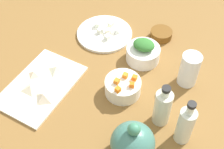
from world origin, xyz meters
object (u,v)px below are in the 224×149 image
(teapot, at_px, (133,143))
(drinking_glass_0, at_px, (189,69))
(bowl_carrots, at_px, (123,87))
(bottle_0, at_px, (185,125))
(bowl_greens, at_px, (143,54))
(bowl_small_side, at_px, (161,34))
(plate_tofu, at_px, (104,33))
(cutting_board, at_px, (41,86))
(bottle_1, at_px, (163,107))

(teapot, relative_size, drinking_glass_0, 1.18)
(bowl_carrots, relative_size, bottle_0, 0.70)
(bowl_greens, distance_m, teapot, 0.43)
(bowl_greens, relative_size, teapot, 0.85)
(teapot, bearing_deg, drinking_glass_0, 178.03)
(bowl_greens, bearing_deg, bowl_small_side, -179.01)
(plate_tofu, bearing_deg, bottle_0, 61.71)
(bowl_greens, height_order, teapot, teapot)
(bottle_0, bearing_deg, bowl_greens, -129.16)
(cutting_board, xyz_separation_m, drinking_glass_0, (-0.34, 0.45, 0.06))
(bowl_carrots, distance_m, teapot, 0.26)
(teapot, xyz_separation_m, bottle_1, (-0.17, 0.01, 0.01))
(drinking_glass_0, bearing_deg, bottle_0, 22.10)
(teapot, relative_size, bottle_0, 0.84)
(bowl_carrots, xyz_separation_m, bowl_small_side, (-0.36, -0.03, -0.01))
(teapot, bearing_deg, bowl_carrots, -140.04)
(cutting_board, height_order, bowl_greens, bowl_greens)
(cutting_board, height_order, bottle_0, bottle_0)
(bottle_0, distance_m, drinking_glass_0, 0.26)
(bottle_1, height_order, drinking_glass_0, bottle_1)
(bowl_small_side, height_order, drinking_glass_0, drinking_glass_0)
(teapot, bearing_deg, bowl_small_side, -160.70)
(teapot, bearing_deg, bottle_1, 174.90)
(plate_tofu, height_order, bottle_0, bottle_0)
(bowl_small_side, height_order, bottle_1, bottle_1)
(cutting_board, xyz_separation_m, bottle_0, (-0.11, 0.55, 0.08))
(plate_tofu, distance_m, drinking_glass_0, 0.43)
(plate_tofu, relative_size, bowl_carrots, 1.82)
(bowl_carrots, relative_size, bowl_small_side, 1.41)
(bottle_0, xyz_separation_m, drinking_glass_0, (-0.24, -0.10, -0.01))
(bowl_greens, relative_size, bottle_1, 0.77)
(bottle_1, bearing_deg, plate_tofu, -121.18)
(plate_tofu, height_order, drinking_glass_0, drinking_glass_0)
(plate_tofu, distance_m, bowl_greens, 0.23)
(bottle_0, relative_size, bottle_1, 1.09)
(bowl_greens, bearing_deg, cutting_board, -35.25)
(bowl_carrots, xyz_separation_m, bottle_0, (0.05, 0.27, 0.05))
(cutting_board, xyz_separation_m, bottle_1, (-0.13, 0.45, 0.07))
(bowl_greens, height_order, bowl_carrots, bowl_greens)
(bowl_greens, xyz_separation_m, bottle_0, (0.24, 0.30, 0.05))
(plate_tofu, bearing_deg, bowl_carrots, 47.33)
(teapot, xyz_separation_m, bottle_0, (-0.14, 0.11, 0.01))
(bowl_greens, xyz_separation_m, bowl_carrots, (0.19, 0.03, -0.00))
(bowl_greens, bearing_deg, bottle_1, 42.79)
(bowl_small_side, distance_m, bottle_0, 0.51)
(plate_tofu, xyz_separation_m, drinking_glass_0, (0.04, 0.43, 0.06))
(cutting_board, xyz_separation_m, bowl_greens, (-0.35, 0.25, 0.03))
(bowl_greens, xyz_separation_m, teapot, (0.39, 0.19, 0.03))
(teapot, bearing_deg, bottle_0, 142.65)
(drinking_glass_0, bearing_deg, bottle_1, 0.46)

